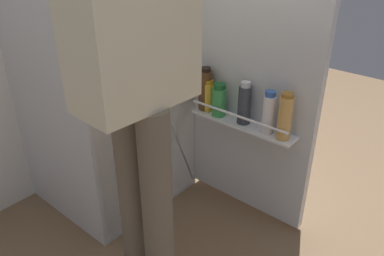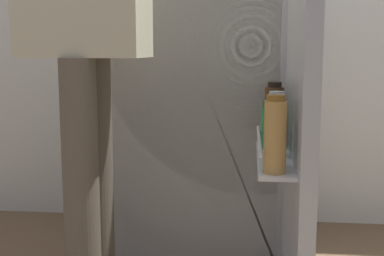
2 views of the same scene
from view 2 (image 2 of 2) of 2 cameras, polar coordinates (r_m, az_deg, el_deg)
name	(u,v)px [view 2 (image 2 of 2)]	position (r m, az deg, el deg)	size (l,w,h in m)	color
refrigerator	(207,59)	(2.30, 1.61, 7.41)	(0.74, 1.32, 1.68)	silver
person	(87,3)	(1.80, -11.32, 13.16)	(0.54, 0.75, 1.72)	#665B4C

